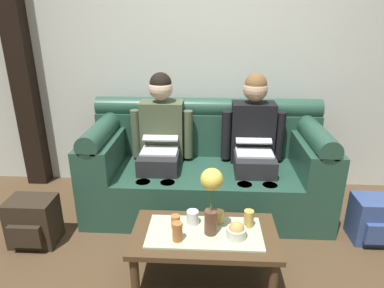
{
  "coord_description": "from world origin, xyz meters",
  "views": [
    {
      "loc": [
        0.02,
        -1.64,
        1.68
      ],
      "look_at": [
        -0.12,
        0.92,
        0.7
      ],
      "focal_mm": 31.73,
      "sensor_mm": 36.0,
      "label": 1
    }
  ],
  "objects_px": {
    "couch": "(206,168)",
    "coffee_table": "(204,238)",
    "cup_near_left": "(176,221)",
    "cup_near_right": "(193,217)",
    "person_right": "(254,140)",
    "backpack_left": "(33,222)",
    "cup_far_right": "(177,232)",
    "person_left": "(161,138)",
    "flower_vase": "(212,193)",
    "cup_far_left": "(249,218)",
    "backpack_right": "(373,220)",
    "cup_far_center": "(219,217)",
    "snack_bowl": "(236,231)"
  },
  "relations": [
    {
      "from": "person_left",
      "to": "couch",
      "type": "bearing_deg",
      "value": 0.41
    },
    {
      "from": "coffee_table",
      "to": "cup_near_right",
      "type": "distance_m",
      "value": 0.16
    },
    {
      "from": "person_left",
      "to": "cup_far_right",
      "type": "height_order",
      "value": "person_left"
    },
    {
      "from": "cup_far_left",
      "to": "cup_far_right",
      "type": "xyz_separation_m",
      "value": [
        -0.46,
        -0.18,
        0.0
      ]
    },
    {
      "from": "snack_bowl",
      "to": "cup_near_right",
      "type": "xyz_separation_m",
      "value": [
        -0.28,
        0.13,
        0.0
      ]
    },
    {
      "from": "cup_near_left",
      "to": "cup_near_right",
      "type": "height_order",
      "value": "cup_near_right"
    },
    {
      "from": "backpack_right",
      "to": "cup_near_right",
      "type": "bearing_deg",
      "value": -164.25
    },
    {
      "from": "flower_vase",
      "to": "cup_near_right",
      "type": "relative_size",
      "value": 4.79
    },
    {
      "from": "couch",
      "to": "cup_near_left",
      "type": "distance_m",
      "value": 0.94
    },
    {
      "from": "cup_far_left",
      "to": "backpack_left",
      "type": "height_order",
      "value": "cup_far_left"
    },
    {
      "from": "backpack_left",
      "to": "cup_far_right",
      "type": "bearing_deg",
      "value": -19.05
    },
    {
      "from": "cup_near_right",
      "to": "cup_far_center",
      "type": "height_order",
      "value": "cup_near_right"
    },
    {
      "from": "cup_near_left",
      "to": "backpack_left",
      "type": "height_order",
      "value": "cup_near_left"
    },
    {
      "from": "couch",
      "to": "coffee_table",
      "type": "xyz_separation_m",
      "value": [
        0.0,
        -0.95,
        -0.07
      ]
    },
    {
      "from": "cup_near_left",
      "to": "cup_far_left",
      "type": "xyz_separation_m",
      "value": [
        0.48,
        0.04,
        0.01
      ]
    },
    {
      "from": "person_right",
      "to": "coffee_table",
      "type": "height_order",
      "value": "person_right"
    },
    {
      "from": "snack_bowl",
      "to": "cup_near_left",
      "type": "xyz_separation_m",
      "value": [
        -0.39,
        0.08,
        0.0
      ]
    },
    {
      "from": "person_right",
      "to": "backpack_left",
      "type": "relative_size",
      "value": 3.23
    },
    {
      "from": "person_right",
      "to": "cup_far_right",
      "type": "xyz_separation_m",
      "value": [
        -0.58,
        -1.05,
        -0.23
      ]
    },
    {
      "from": "backpack_right",
      "to": "cup_near_left",
      "type": "bearing_deg",
      "value": -163.59
    },
    {
      "from": "flower_vase",
      "to": "backpack_right",
      "type": "height_order",
      "value": "flower_vase"
    },
    {
      "from": "couch",
      "to": "cup_far_left",
      "type": "bearing_deg",
      "value": -71.62
    },
    {
      "from": "backpack_left",
      "to": "cup_far_left",
      "type": "bearing_deg",
      "value": -7.86
    },
    {
      "from": "couch",
      "to": "backpack_left",
      "type": "distance_m",
      "value": 1.49
    },
    {
      "from": "cup_near_right",
      "to": "backpack_left",
      "type": "height_order",
      "value": "cup_near_right"
    },
    {
      "from": "snack_bowl",
      "to": "cup_near_right",
      "type": "height_order",
      "value": "snack_bowl"
    },
    {
      "from": "snack_bowl",
      "to": "cup_far_right",
      "type": "relative_size",
      "value": 1.02
    },
    {
      "from": "couch",
      "to": "cup_near_right",
      "type": "relative_size",
      "value": 21.88
    },
    {
      "from": "coffee_table",
      "to": "cup_far_left",
      "type": "distance_m",
      "value": 0.32
    },
    {
      "from": "cup_near_right",
      "to": "cup_far_right",
      "type": "distance_m",
      "value": 0.2
    },
    {
      "from": "cup_near_right",
      "to": "person_right",
      "type": "bearing_deg",
      "value": 60.4
    },
    {
      "from": "couch",
      "to": "person_right",
      "type": "distance_m",
      "value": 0.5
    },
    {
      "from": "couch",
      "to": "coffee_table",
      "type": "bearing_deg",
      "value": -90.0
    },
    {
      "from": "person_right",
      "to": "backpack_right",
      "type": "bearing_deg",
      "value": -27.31
    },
    {
      "from": "cup_near_right",
      "to": "backpack_left",
      "type": "distance_m",
      "value": 1.28
    },
    {
      "from": "person_right",
      "to": "person_left",
      "type": "bearing_deg",
      "value": -179.99
    },
    {
      "from": "cup_far_center",
      "to": "backpack_right",
      "type": "xyz_separation_m",
      "value": [
        1.22,
        0.37,
        -0.23
      ]
    },
    {
      "from": "couch",
      "to": "cup_near_left",
      "type": "xyz_separation_m",
      "value": [
        -0.19,
        -0.91,
        0.03
      ]
    },
    {
      "from": "cup_near_left",
      "to": "coffee_table",
      "type": "bearing_deg",
      "value": -11.11
    },
    {
      "from": "person_right",
      "to": "backpack_right",
      "type": "relative_size",
      "value": 3.37
    },
    {
      "from": "coffee_table",
      "to": "cup_far_right",
      "type": "relative_size",
      "value": 7.67
    },
    {
      "from": "snack_bowl",
      "to": "cup_far_right",
      "type": "xyz_separation_m",
      "value": [
        -0.37,
        -0.05,
        0.02
      ]
    },
    {
      "from": "couch",
      "to": "person_left",
      "type": "bearing_deg",
      "value": -179.59
    },
    {
      "from": "flower_vase",
      "to": "cup_near_left",
      "type": "bearing_deg",
      "value": 167.53
    },
    {
      "from": "coffee_table",
      "to": "cup_far_center",
      "type": "bearing_deg",
      "value": 49.98
    },
    {
      "from": "cup_far_center",
      "to": "backpack_right",
      "type": "height_order",
      "value": "cup_far_center"
    },
    {
      "from": "person_right",
      "to": "flower_vase",
      "type": "distance_m",
      "value": 1.03
    },
    {
      "from": "flower_vase",
      "to": "cup_near_left",
      "type": "relative_size",
      "value": 5.15
    },
    {
      "from": "person_right",
      "to": "flower_vase",
      "type": "xyz_separation_m",
      "value": [
        -0.37,
        -0.96,
        -0.0
      ]
    },
    {
      "from": "coffee_table",
      "to": "cup_far_center",
      "type": "relative_size",
      "value": 11.23
    }
  ]
}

